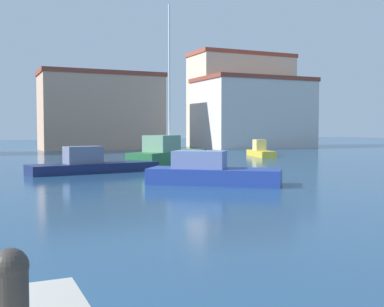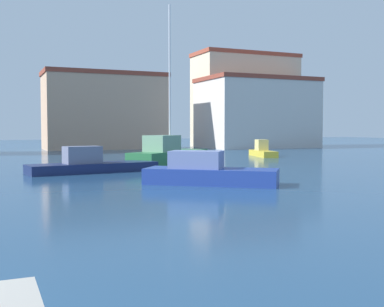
{
  "view_description": "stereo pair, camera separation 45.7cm",
  "coord_description": "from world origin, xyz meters",
  "views": [
    {
      "loc": [
        1.85,
        -5.46,
        2.46
      ],
      "look_at": [
        14.27,
        22.2,
        0.86
      ],
      "focal_mm": 44.86,
      "sensor_mm": 36.0,
      "label": 1
    },
    {
      "loc": [
        2.27,
        -5.64,
        2.46
      ],
      "look_at": [
        14.27,
        22.2,
        0.86
      ],
      "focal_mm": 44.86,
      "sensor_mm": 36.0,
      "label": 2
    }
  ],
  "objects": [
    {
      "name": "mooring_bollard",
      "position": [
        2.03,
        -1.99,
        1.33
      ],
      "size": [
        0.26,
        0.26,
        0.68
      ],
      "color": "#38332D",
      "rests_on": "pier_quay"
    },
    {
      "name": "sailboat_green_mid_harbor",
      "position": [
        13.44,
        24.29,
        0.73
      ],
      "size": [
        7.02,
        6.07,
        10.63
      ],
      "color": "#28703D",
      "rests_on": "water"
    },
    {
      "name": "yacht_club",
      "position": [
        34.37,
        50.74,
        6.19
      ],
      "size": [
        13.78,
        6.27,
        12.36
      ],
      "color": "beige",
      "rests_on": "ground"
    },
    {
      "name": "harbor_office",
      "position": [
        15.32,
        50.55,
        4.51
      ],
      "size": [
        14.23,
        6.35,
        9.0
      ],
      "color": "tan",
      "rests_on": "ground"
    },
    {
      "name": "motorboat_navy_far_left",
      "position": [
        7.64,
        21.06,
        0.43
      ],
      "size": [
        7.4,
        2.95,
        1.47
      ],
      "color": "#19234C",
      "rests_on": "water"
    },
    {
      "name": "waterfront_apartments",
      "position": [
        33.96,
        47.1,
        4.39
      ],
      "size": [
        13.98,
        9.01,
        8.77
      ],
      "color": "beige",
      "rests_on": "ground"
    },
    {
      "name": "motorboat_yellow_distant_north",
      "position": [
        24.42,
        30.18,
        0.45
      ],
      "size": [
        2.34,
        4.73,
        1.47
      ],
      "color": "gold",
      "rests_on": "water"
    },
    {
      "name": "motorboat_blue_distant_east",
      "position": [
        11.18,
        13.3,
        0.52
      ],
      "size": [
        5.71,
        4.98,
        1.47
      ],
      "color": "#233D93",
      "rests_on": "water"
    },
    {
      "name": "water",
      "position": [
        15.0,
        20.0,
        0.0
      ],
      "size": [
        160.0,
        160.0,
        0.0
      ],
      "primitive_type": "plane",
      "color": "navy",
      "rests_on": "ground"
    }
  ]
}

